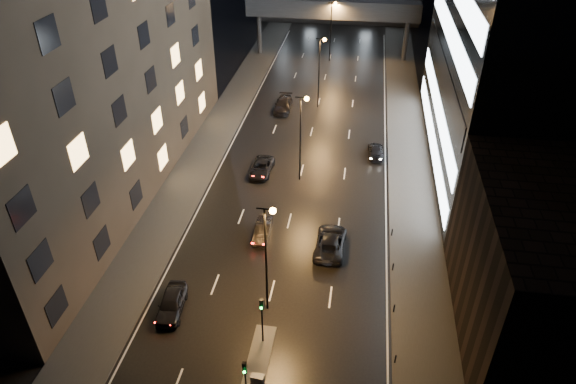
% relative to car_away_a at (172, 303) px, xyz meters
% --- Properties ---
extents(ground, '(160.00, 160.00, 0.00)m').
position_rel_car_away_a_xyz_m(ground, '(7.61, 33.41, -0.80)').
color(ground, black).
rests_on(ground, ground).
extents(sidewalk_left, '(5.00, 110.00, 0.15)m').
position_rel_car_away_a_xyz_m(sidewalk_left, '(-4.89, 28.41, -0.73)').
color(sidewalk_left, '#383533').
rests_on(sidewalk_left, ground).
extents(sidewalk_right, '(5.00, 110.00, 0.15)m').
position_rel_car_away_a_xyz_m(sidewalk_right, '(20.11, 28.41, -0.73)').
color(sidewalk_right, '#383533').
rests_on(sidewalk_right, ground).
extents(building_right_low, '(10.00, 18.00, 12.00)m').
position_rel_car_away_a_xyz_m(building_right_low, '(27.61, 2.41, 5.20)').
color(building_right_low, black).
rests_on(building_right_low, ground).
extents(skybridge, '(30.00, 3.00, 10.00)m').
position_rel_car_away_a_xyz_m(skybridge, '(7.61, 63.41, 7.54)').
color(skybridge, '#333335').
rests_on(skybridge, ground).
extents(median_island, '(1.60, 8.00, 0.15)m').
position_rel_car_away_a_xyz_m(median_island, '(7.91, -4.59, -0.73)').
color(median_island, '#383533').
rests_on(median_island, ground).
extents(traffic_signal_near, '(0.28, 0.34, 4.40)m').
position_rel_car_away_a_xyz_m(traffic_signal_near, '(7.91, -2.10, 2.29)').
color(traffic_signal_near, black).
rests_on(traffic_signal_near, median_island).
extents(traffic_signal_far, '(0.28, 0.34, 4.40)m').
position_rel_car_away_a_xyz_m(traffic_signal_far, '(7.91, -7.60, 2.29)').
color(traffic_signal_far, black).
rests_on(traffic_signal_far, median_island).
extents(bollard_row, '(0.12, 25.12, 0.90)m').
position_rel_car_away_a_xyz_m(bollard_row, '(17.81, -0.09, -0.35)').
color(bollard_row, black).
rests_on(bollard_row, ground).
extents(streetlight_near, '(1.45, 0.50, 10.15)m').
position_rel_car_away_a_xyz_m(streetlight_near, '(7.77, 1.41, 5.70)').
color(streetlight_near, black).
rests_on(streetlight_near, ground).
extents(streetlight_mid_a, '(1.45, 0.50, 10.15)m').
position_rel_car_away_a_xyz_m(streetlight_mid_a, '(7.77, 21.41, 5.70)').
color(streetlight_mid_a, black).
rests_on(streetlight_mid_a, ground).
extents(streetlight_mid_b, '(1.45, 0.50, 10.15)m').
position_rel_car_away_a_xyz_m(streetlight_mid_b, '(7.77, 41.41, 5.70)').
color(streetlight_mid_b, black).
rests_on(streetlight_mid_b, ground).
extents(streetlight_far, '(1.45, 0.50, 10.15)m').
position_rel_car_away_a_xyz_m(streetlight_far, '(7.77, 61.41, 5.70)').
color(streetlight_far, black).
rests_on(streetlight_far, ground).
extents(car_away_a, '(2.34, 4.87, 1.61)m').
position_rel_car_away_a_xyz_m(car_away_a, '(0.00, 0.00, 0.00)').
color(car_away_a, black).
rests_on(car_away_a, ground).
extents(car_away_b, '(1.57, 4.19, 1.37)m').
position_rel_car_away_a_xyz_m(car_away_b, '(5.41, 10.62, -0.12)').
color(car_away_b, black).
rests_on(car_away_b, ground).
extents(car_away_c, '(2.52, 5.13, 1.40)m').
position_rel_car_away_a_xyz_m(car_away_c, '(3.04, 22.18, -0.10)').
color(car_away_c, black).
rests_on(car_away_c, ground).
extents(car_away_d, '(2.35, 5.63, 1.62)m').
position_rel_car_away_a_xyz_m(car_away_d, '(2.79, 39.66, 0.01)').
color(car_away_d, black).
rests_on(car_away_d, ground).
extents(car_toward_a, '(2.92, 5.96, 1.63)m').
position_rel_car_away_a_xyz_m(car_toward_a, '(12.06, 9.66, 0.01)').
color(car_toward_a, black).
rests_on(car_toward_a, ground).
extents(car_toward_b, '(2.03, 4.54, 1.29)m').
position_rel_car_away_a_xyz_m(car_toward_b, '(16.09, 28.21, -0.16)').
color(car_toward_b, black).
rests_on(car_toward_b, ground).
extents(utility_cabinet, '(0.93, 0.56, 1.11)m').
position_rel_car_away_a_xyz_m(utility_cabinet, '(8.31, -6.03, -0.10)').
color(utility_cabinet, '#505053').
rests_on(utility_cabinet, median_island).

